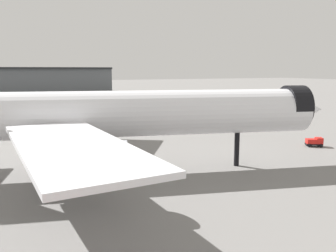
% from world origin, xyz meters
% --- Properties ---
extents(ground, '(900.00, 900.00, 0.00)m').
position_xyz_m(ground, '(0.00, 0.00, 0.00)').
color(ground, slate).
extents(airliner_near_gate, '(69.18, 61.90, 20.01)m').
position_xyz_m(airliner_near_gate, '(-2.84, -0.48, 8.82)').
color(airliner_near_gate, white).
rests_on(airliner_near_gate, ground).
extents(baggage_tug_wing, '(3.58, 3.05, 1.85)m').
position_xyz_m(baggage_tug_wing, '(39.55, -0.19, 0.97)').
color(baggage_tug_wing, black).
rests_on(baggage_tug_wing, ground).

